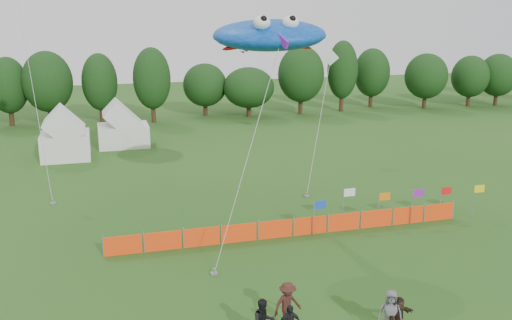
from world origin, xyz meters
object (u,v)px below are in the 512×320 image
object	(u,v)px
tent_right	(123,129)
stingray_kite	(267,35)
spectator_c	(287,304)
spectator_e	(390,314)
tent_left	(65,137)
barrier_fence	(293,227)
spectator_f	(398,316)

from	to	relation	value
tent_right	stingray_kite	distance (m)	25.77
spectator_c	spectator_e	world-z (taller)	spectator_e
tent_right	spectator_e	bearing A→B (deg)	-77.22
stingray_kite	tent_left	bearing A→B (deg)	119.54
tent_right	tent_left	bearing A→B (deg)	-146.09
tent_left	spectator_e	size ratio (longest dim) A/B	2.11
tent_left	barrier_fence	xyz separation A→B (m)	(12.48, -21.14, -1.25)
tent_left	barrier_fence	bearing A→B (deg)	-59.45
tent_right	barrier_fence	distance (m)	25.59
spectator_c	spectator_f	bearing A→B (deg)	-36.98
tent_left	barrier_fence	world-z (taller)	tent_left
tent_right	stingray_kite	xyz separation A→B (m)	(6.48, -23.24, 9.05)
tent_left	barrier_fence	size ratio (longest dim) A/B	0.20
spectator_e	spectator_c	bearing A→B (deg)	176.25
tent_left	spectator_e	bearing A→B (deg)	-67.98
barrier_fence	spectator_f	size ratio (longest dim) A/B	12.80
tent_right	spectator_e	size ratio (longest dim) A/B	2.41
tent_right	spectator_c	size ratio (longest dim) A/B	2.46
barrier_fence	spectator_e	distance (m)	10.29
spectator_c	spectator_f	distance (m)	4.17
tent_left	barrier_fence	distance (m)	24.58
spectator_f	stingray_kite	xyz separation A→B (m)	(-1.73, 11.45, 9.88)
spectator_c	stingray_kite	world-z (taller)	stingray_kite
stingray_kite	barrier_fence	bearing A→B (deg)	-45.03
spectator_e	spectator_f	xyz separation A→B (m)	(0.34, -0.01, -0.15)
tent_left	spectator_f	world-z (taller)	tent_left
spectator_f	tent_right	bearing A→B (deg)	76.61
stingray_kite	spectator_c	bearing A→B (deg)	-102.01
spectator_e	stingray_kite	distance (m)	15.07
tent_right	barrier_fence	world-z (taller)	tent_right
tent_right	spectator_f	world-z (taller)	tent_right
tent_left	stingray_kite	size ratio (longest dim) A/B	0.33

